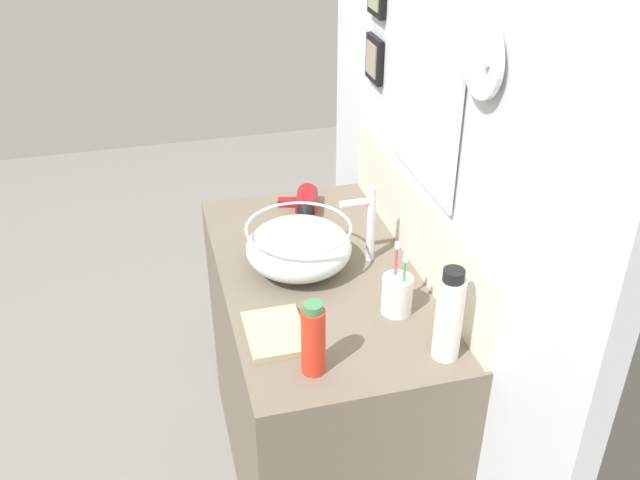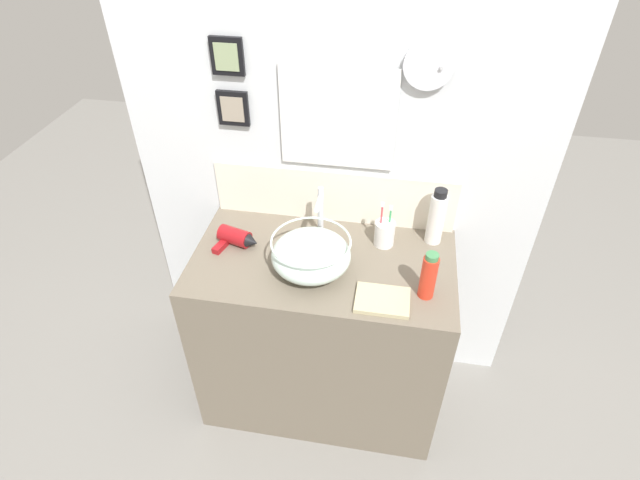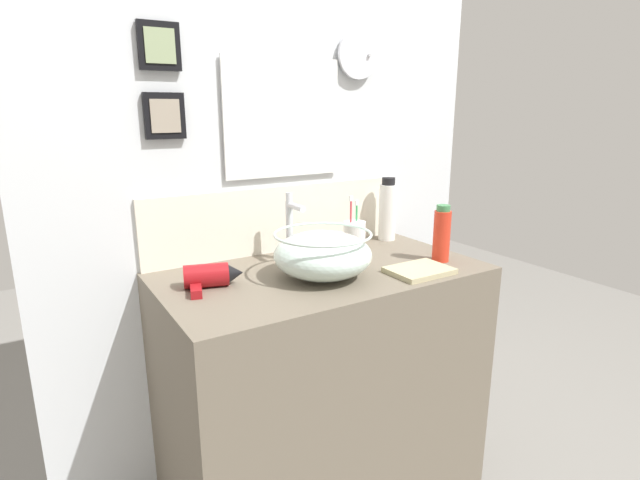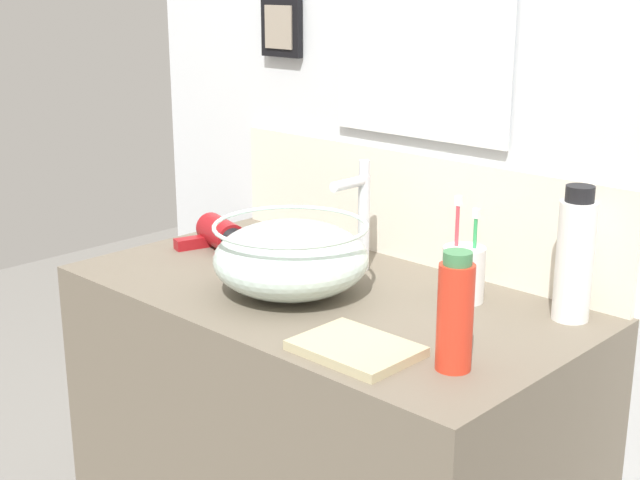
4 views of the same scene
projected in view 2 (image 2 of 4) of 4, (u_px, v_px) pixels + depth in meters
ground_plane at (322, 389)px, 2.43m from camera, size 6.00×6.00×0.00m
vanity_counter at (322, 333)px, 2.17m from camera, size 1.01×0.55×0.84m
back_panel at (336, 133)px, 1.90m from camera, size 1.65×0.10×2.44m
glass_bowl_sink at (311, 254)px, 1.82m from camera, size 0.29×0.29×0.14m
faucet at (320, 211)px, 1.94m from camera, size 0.02×0.10×0.23m
hair_drier at (237, 238)px, 1.96m from camera, size 0.18×0.14×0.07m
toothbrush_cup at (384, 233)px, 1.95m from camera, size 0.08×0.08×0.20m
spray_bottle at (436, 217)px, 1.93m from camera, size 0.06×0.06×0.24m
shampoo_bottle at (429, 276)px, 1.70m from camera, size 0.06×0.06×0.19m
hand_towel at (382, 300)px, 1.73m from camera, size 0.19×0.14×0.02m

